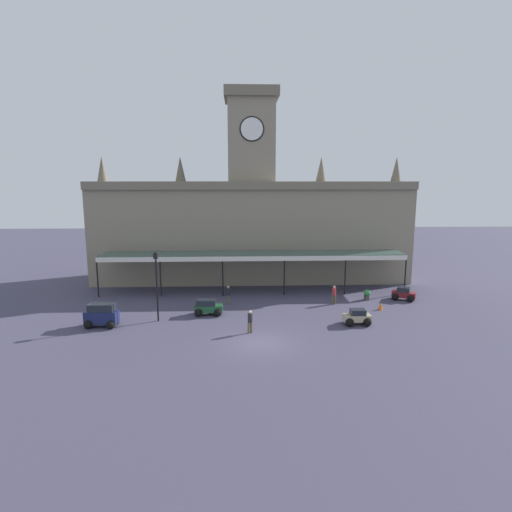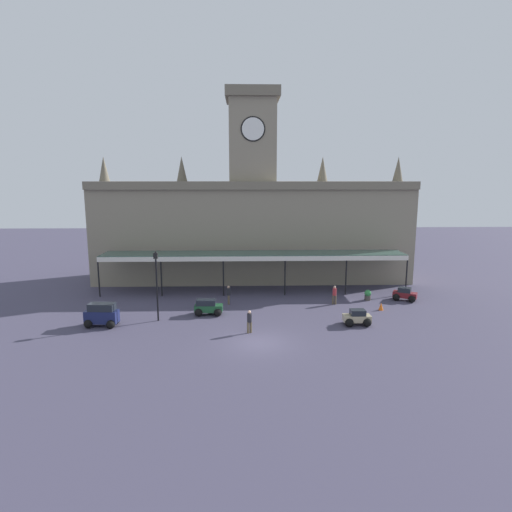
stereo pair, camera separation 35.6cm
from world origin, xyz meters
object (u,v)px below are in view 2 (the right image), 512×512
at_px(victorian_lamppost, 157,278).
at_px(planter_forecourt_centre, 368,295).
at_px(car_navy_van, 102,316).
at_px(traffic_cone, 381,306).
at_px(car_green_estate, 208,308).
at_px(car_beige_sedan, 357,318).
at_px(car_maroon_sedan, 405,295).
at_px(pedestrian_near_entrance, 229,294).
at_px(pedestrian_beside_cars, 249,321).
at_px(pedestrian_crossing_forecourt, 334,294).

height_order(victorian_lamppost, planter_forecourt_centre, victorian_lamppost).
bearing_deg(car_navy_van, traffic_cone, 8.52).
relative_size(car_navy_van, traffic_cone, 3.85).
relative_size(car_green_estate, planter_forecourt_centre, 2.36).
relative_size(car_navy_van, planter_forecourt_centre, 2.57).
bearing_deg(car_beige_sedan, traffic_cone, 49.98).
xyz_separation_m(car_maroon_sedan, pedestrian_near_entrance, (-15.99, -0.70, 0.41)).
bearing_deg(traffic_cone, victorian_lamppost, -173.14).
relative_size(car_beige_sedan, victorian_lamppost, 0.37).
xyz_separation_m(pedestrian_beside_cars, traffic_cone, (11.16, 5.08, -0.59)).
bearing_deg(pedestrian_near_entrance, car_green_estate, -117.96).
relative_size(traffic_cone, planter_forecourt_centre, 0.67).
relative_size(car_green_estate, traffic_cone, 3.55).
bearing_deg(pedestrian_near_entrance, pedestrian_crossing_forecourt, -2.13).
distance_m(car_maroon_sedan, pedestrian_near_entrance, 16.01).
distance_m(car_green_estate, pedestrian_crossing_forecourt, 11.18).
height_order(car_navy_van, victorian_lamppost, victorian_lamppost).
xyz_separation_m(traffic_cone, planter_forecourt_centre, (-0.26, 2.99, 0.17)).
relative_size(car_green_estate, victorian_lamppost, 0.41).
bearing_deg(car_beige_sedan, pedestrian_crossing_forecourt, 96.06).
xyz_separation_m(car_maroon_sedan, victorian_lamppost, (-21.32, -5.02, 2.87)).
bearing_deg(victorian_lamppost, car_navy_van, -164.07).
distance_m(victorian_lamppost, planter_forecourt_centre, 18.92).
relative_size(pedestrian_beside_cars, victorian_lamppost, 0.30).
bearing_deg(planter_forecourt_centre, pedestrian_near_entrance, -176.11).
bearing_deg(car_green_estate, car_beige_sedan, -13.68).
relative_size(car_navy_van, pedestrian_beside_cars, 1.48).
distance_m(pedestrian_crossing_forecourt, pedestrian_beside_cars, 10.22).
bearing_deg(pedestrian_beside_cars, traffic_cone, 24.48).
bearing_deg(planter_forecourt_centre, traffic_cone, -85.01).
bearing_deg(traffic_cone, pedestrian_beside_cars, -155.52).
xyz_separation_m(car_green_estate, planter_forecourt_centre, (14.20, 3.80, -0.07)).
height_order(pedestrian_near_entrance, victorian_lamppost, victorian_lamppost).
bearing_deg(victorian_lamppost, pedestrian_near_entrance, 39.05).
relative_size(car_green_estate, pedestrian_crossing_forecourt, 1.36).
height_order(car_green_estate, pedestrian_crossing_forecourt, pedestrian_crossing_forecourt).
xyz_separation_m(car_beige_sedan, victorian_lamppost, (-15.21, 1.40, 2.87)).
xyz_separation_m(car_green_estate, pedestrian_near_entrance, (1.56, 2.94, 0.34)).
distance_m(pedestrian_beside_cars, traffic_cone, 12.28).
distance_m(pedestrian_crossing_forecourt, planter_forecourt_centre, 3.56).
relative_size(car_maroon_sedan, pedestrian_beside_cars, 1.35).
height_order(car_beige_sedan, traffic_cone, car_beige_sedan).
bearing_deg(pedestrian_beside_cars, victorian_lamppost, 157.76).
distance_m(car_maroon_sedan, pedestrian_beside_cars, 16.30).
bearing_deg(car_green_estate, traffic_cone, 3.20).
height_order(car_green_estate, pedestrian_beside_cars, pedestrian_beside_cars).
distance_m(car_navy_van, pedestrian_near_entrance, 10.76).
relative_size(car_maroon_sedan, traffic_cone, 3.51).
relative_size(car_navy_van, car_beige_sedan, 1.20).
bearing_deg(traffic_cone, car_green_estate, -176.80).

